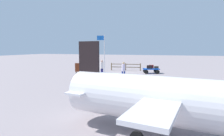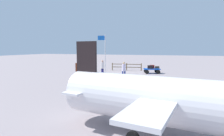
{
  "view_description": "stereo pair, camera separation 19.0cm",
  "coord_description": "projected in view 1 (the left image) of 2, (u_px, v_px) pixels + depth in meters",
  "views": [
    {
      "loc": [
        -5.0,
        20.59,
        2.97
      ],
      "look_at": [
        -0.13,
        6.0,
        1.33
      ],
      "focal_mm": 30.02,
      "sensor_mm": 36.0,
      "label": 1
    },
    {
      "loc": [
        -5.18,
        20.53,
        2.97
      ],
      "look_at": [
        -0.13,
        6.0,
        1.33
      ],
      "focal_mm": 30.02,
      "sensor_mm": 36.0,
      "label": 2
    }
  ],
  "objects": [
    {
      "name": "ground_plane",
      "position": [
        128.0,
        74.0,
        21.31
      ],
      "size": [
        120.0,
        120.0,
        0.0
      ],
      "primitive_type": "plane",
      "color": "gray"
    },
    {
      "name": "luggage_cart",
      "position": [
        151.0,
        70.0,
        22.1
      ],
      "size": [
        2.07,
        1.65,
        0.57
      ],
      "color": "blue",
      "rests_on": "ground"
    },
    {
      "name": "suitcase_navy",
      "position": [
        150.0,
        67.0,
        21.94
      ],
      "size": [
        0.6,
        0.38,
        0.39
      ],
      "color": "black",
      "rests_on": "luggage_cart"
    },
    {
      "name": "suitcase_dark",
      "position": [
        156.0,
        67.0,
        22.23
      ],
      "size": [
        0.55,
        0.47,
        0.26
      ],
      "color": "#453424",
      "rests_on": "luggage_cart"
    },
    {
      "name": "suitcase_tan",
      "position": [
        151.0,
        67.0,
        22.56
      ],
      "size": [
        0.53,
        0.36,
        0.38
      ],
      "color": "maroon",
      "rests_on": "luggage_cart"
    },
    {
      "name": "worker_lead",
      "position": [
        123.0,
        69.0,
        17.67
      ],
      "size": [
        0.41,
        0.41,
        1.68
      ],
      "color": "navy",
      "rests_on": "ground"
    },
    {
      "name": "worker_trailing",
      "position": [
        102.0,
        67.0,
        19.83
      ],
      "size": [
        0.47,
        0.47,
        1.71
      ],
      "color": "navy",
      "rests_on": "ground"
    },
    {
      "name": "airplane_near",
      "position": [
        176.0,
        101.0,
        6.05
      ],
      "size": [
        7.79,
        5.58,
        3.24
      ],
      "color": "white",
      "rests_on": "ground"
    },
    {
      "name": "flagpole",
      "position": [
        104.0,
        50.0,
        22.24
      ],
      "size": [
        0.97,
        0.15,
        4.54
      ],
      "color": "silver",
      "rests_on": "ground"
    },
    {
      "name": "signboard",
      "position": [
        80.0,
        69.0,
        17.83
      ],
      "size": [
        1.03,
        0.18,
        1.55
      ],
      "color": "#4C3319",
      "rests_on": "ground"
    },
    {
      "name": "wooden_fence",
      "position": [
        126.0,
        66.0,
        24.94
      ],
      "size": [
        3.97,
        0.64,
        0.98
      ],
      "color": "brown",
      "rests_on": "ground"
    }
  ]
}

